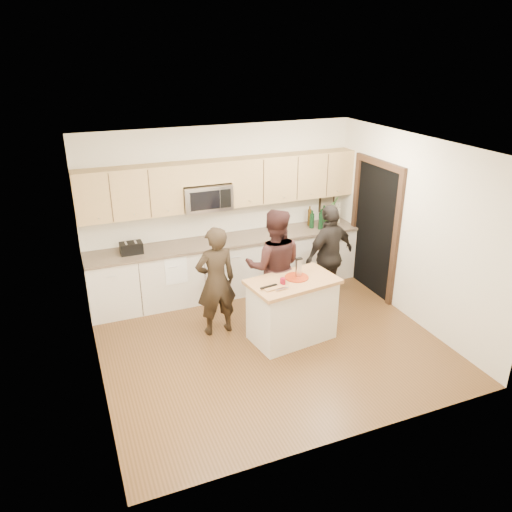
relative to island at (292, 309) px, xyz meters
name	(u,v)px	position (x,y,z in m)	size (l,w,h in m)	color
floor	(269,342)	(-0.33, 0.00, -0.45)	(4.50, 4.50, 0.00)	brown
room_shell	(271,225)	(-0.33, 0.00, 1.28)	(4.52, 4.02, 2.71)	beige
back_cabinetry	(229,266)	(-0.33, 1.69, 0.02)	(4.50, 0.66, 0.94)	beige
upper_cabinetry	(226,182)	(-0.30, 1.84, 1.39)	(4.50, 0.33, 0.75)	tan
microwave	(206,197)	(-0.64, 1.80, 1.20)	(0.76, 0.41, 0.40)	silver
doorway	(375,224)	(1.90, 0.90, 0.70)	(0.06, 1.25, 2.20)	black
framed_picture	(327,201)	(1.62, 1.98, 0.83)	(0.30, 0.03, 0.38)	black
dish_towel	(174,260)	(-1.28, 1.50, 0.35)	(0.34, 0.60, 0.48)	white
island	(292,309)	(0.00, 0.00, 0.00)	(1.29, 0.86, 0.90)	beige
red_plate	(297,277)	(0.08, 0.05, 0.45)	(0.33, 0.33, 0.02)	maroon
box_grater	(299,267)	(0.11, 0.06, 0.60)	(0.09, 0.06, 0.27)	silver
drink_glass	(283,281)	(-0.18, -0.06, 0.49)	(0.08, 0.08, 0.09)	maroon
cutting_board	(273,287)	(-0.35, -0.11, 0.46)	(0.27, 0.16, 0.02)	#AD7C48
tongs	(269,286)	(-0.40, -0.10, 0.47)	(0.25, 0.03, 0.02)	black
knife	(282,289)	(-0.26, -0.22, 0.47)	(0.19, 0.02, 0.01)	silver
toaster	(131,248)	(-1.87, 1.67, 0.57)	(0.33, 0.21, 0.17)	black
bottle_cluster	(323,216)	(1.40, 1.70, 0.65)	(0.64, 0.33, 0.36)	black
orchid	(331,210)	(1.57, 1.72, 0.74)	(0.28, 0.22, 0.50)	#3A742E
woman_left	(216,281)	(-0.91, 0.55, 0.34)	(0.58, 0.38, 1.60)	black
woman_center	(274,267)	(-0.03, 0.55, 0.42)	(0.85, 0.66, 1.74)	black
woman_right	(329,256)	(0.98, 0.73, 0.36)	(0.96, 0.40, 1.63)	black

